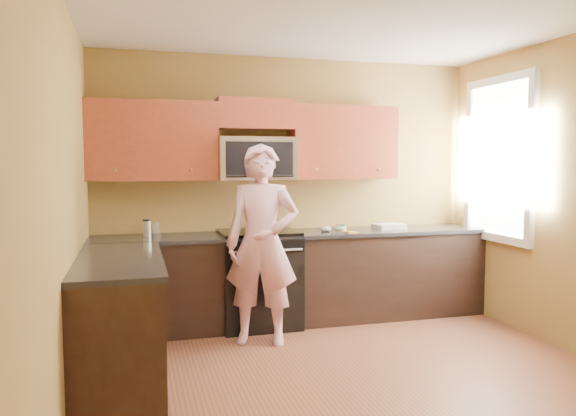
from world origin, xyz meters
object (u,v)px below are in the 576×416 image
object	(u,v)px
butter_tub	(341,231)
travel_mug	(147,237)
microwave	(255,180)
woman	(262,244)
stove	(258,278)
frying_pan	(258,233)

from	to	relation	value
butter_tub	travel_mug	size ratio (longest dim) A/B	0.68
butter_tub	travel_mug	xyz separation A→B (m)	(-1.92, 0.12, 0.00)
microwave	woman	distance (m)	0.86
stove	butter_tub	distance (m)	0.97
microwave	travel_mug	distance (m)	1.19
microwave	butter_tub	xyz separation A→B (m)	(0.86, -0.16, -0.53)
butter_tub	travel_mug	world-z (taller)	travel_mug
microwave	frying_pan	bearing A→B (deg)	-98.14
frying_pan	travel_mug	bearing A→B (deg)	157.07
stove	travel_mug	world-z (taller)	travel_mug
frying_pan	woman	bearing A→B (deg)	-103.76
woman	travel_mug	size ratio (longest dim) A/B	10.71
stove	frying_pan	bearing A→B (deg)	-103.07
stove	frying_pan	size ratio (longest dim) A/B	2.30
stove	woman	bearing A→B (deg)	-98.96
butter_tub	stove	bearing A→B (deg)	177.63
stove	microwave	size ratio (longest dim) A/B	1.25
microwave	stove	bearing A→B (deg)	-90.00
stove	woman	xyz separation A→B (m)	(-0.08, -0.53, 0.42)
woman	frying_pan	size ratio (longest dim) A/B	4.31
frying_pan	stove	bearing A→B (deg)	69.54
microwave	travel_mug	size ratio (longest dim) A/B	4.56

